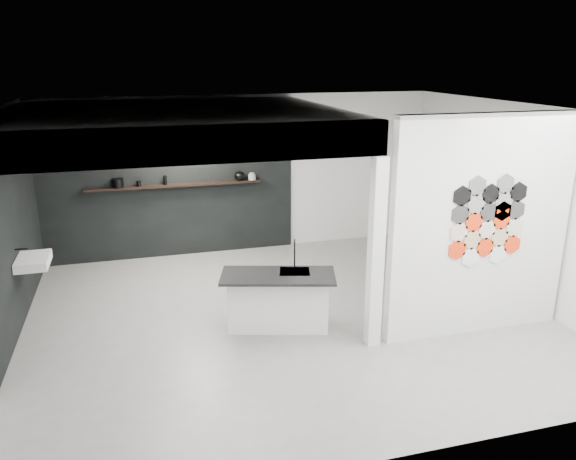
{
  "coord_description": "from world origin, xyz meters",
  "views": [
    {
      "loc": [
        -1.88,
        -6.76,
        3.43
      ],
      "look_at": [
        0.1,
        0.3,
        1.15
      ],
      "focal_mm": 35.0,
      "sensor_mm": 36.0,
      "label": 1
    }
  ],
  "objects_px": {
    "glass_vase": "(252,176)",
    "bottle_dark": "(165,180)",
    "stockpot": "(118,183)",
    "kettle": "(240,176)",
    "wall_basin": "(33,261)",
    "kitchen_island": "(278,299)",
    "glass_bowl": "(252,177)",
    "utensil_cup": "(139,184)",
    "partition_panel": "(481,227)"
  },
  "relations": [
    {
      "from": "kettle",
      "to": "wall_basin",
      "type": "bearing_deg",
      "value": -166.59
    },
    {
      "from": "stockpot",
      "to": "kettle",
      "type": "distance_m",
      "value": 2.07
    },
    {
      "from": "wall_basin",
      "to": "glass_bowl",
      "type": "relative_size",
      "value": 4.46
    },
    {
      "from": "stockpot",
      "to": "glass_bowl",
      "type": "bearing_deg",
      "value": 0.0
    },
    {
      "from": "stockpot",
      "to": "glass_vase",
      "type": "xyz_separation_m",
      "value": [
        2.29,
        0.0,
        -0.01
      ]
    },
    {
      "from": "kitchen_island",
      "to": "kettle",
      "type": "bearing_deg",
      "value": 103.62
    },
    {
      "from": "partition_panel",
      "to": "glass_vase",
      "type": "bearing_deg",
      "value": 118.23
    },
    {
      "from": "bottle_dark",
      "to": "wall_basin",
      "type": "bearing_deg",
      "value": -132.21
    },
    {
      "from": "wall_basin",
      "to": "utensil_cup",
      "type": "relative_size",
      "value": 6.4
    },
    {
      "from": "glass_bowl",
      "to": "glass_vase",
      "type": "xyz_separation_m",
      "value": [
        0.0,
        0.0,
        0.02
      ]
    },
    {
      "from": "partition_panel",
      "to": "kettle",
      "type": "xyz_separation_m",
      "value": [
        -2.3,
        3.87,
        0.0
      ]
    },
    {
      "from": "glass_bowl",
      "to": "glass_vase",
      "type": "distance_m",
      "value": 0.02
    },
    {
      "from": "kitchen_island",
      "to": "glass_vase",
      "type": "relative_size",
      "value": 12.44
    },
    {
      "from": "glass_bowl",
      "to": "bottle_dark",
      "type": "distance_m",
      "value": 1.52
    },
    {
      "from": "wall_basin",
      "to": "glass_bowl",
      "type": "distance_m",
      "value": 4.0
    },
    {
      "from": "kitchen_island",
      "to": "stockpot",
      "type": "bearing_deg",
      "value": 137.78
    },
    {
      "from": "glass_vase",
      "to": "kitchen_island",
      "type": "bearing_deg",
      "value": -96.18
    },
    {
      "from": "partition_panel",
      "to": "kettle",
      "type": "relative_size",
      "value": 14.49
    },
    {
      "from": "glass_bowl",
      "to": "glass_vase",
      "type": "height_order",
      "value": "glass_vase"
    },
    {
      "from": "utensil_cup",
      "to": "kettle",
      "type": "bearing_deg",
      "value": 0.0
    },
    {
      "from": "wall_basin",
      "to": "glass_bowl",
      "type": "height_order",
      "value": "glass_bowl"
    },
    {
      "from": "wall_basin",
      "to": "kitchen_island",
      "type": "xyz_separation_m",
      "value": [
        3.05,
        -1.06,
        -0.46
      ]
    },
    {
      "from": "glass_vase",
      "to": "bottle_dark",
      "type": "distance_m",
      "value": 1.52
    },
    {
      "from": "kitchen_island",
      "to": "stockpot",
      "type": "height_order",
      "value": "stockpot"
    },
    {
      "from": "kettle",
      "to": "bottle_dark",
      "type": "distance_m",
      "value": 1.3
    },
    {
      "from": "bottle_dark",
      "to": "kitchen_island",
      "type": "bearing_deg",
      "value": -69.36
    },
    {
      "from": "stockpot",
      "to": "glass_vase",
      "type": "height_order",
      "value": "stockpot"
    },
    {
      "from": "stockpot",
      "to": "glass_bowl",
      "type": "relative_size",
      "value": 1.39
    },
    {
      "from": "kitchen_island",
      "to": "bottle_dark",
      "type": "relative_size",
      "value": 10.15
    },
    {
      "from": "kettle",
      "to": "utensil_cup",
      "type": "xyz_separation_m",
      "value": [
        -1.73,
        0.0,
        -0.04
      ]
    },
    {
      "from": "partition_panel",
      "to": "stockpot",
      "type": "xyz_separation_m",
      "value": [
        -4.37,
        3.87,
        -0.0
      ]
    },
    {
      "from": "wall_basin",
      "to": "stockpot",
      "type": "xyz_separation_m",
      "value": [
        1.1,
        2.07,
        0.55
      ]
    },
    {
      "from": "stockpot",
      "to": "bottle_dark",
      "type": "distance_m",
      "value": 0.78
    },
    {
      "from": "glass_bowl",
      "to": "partition_panel",
      "type": "bearing_deg",
      "value": -61.77
    },
    {
      "from": "glass_bowl",
      "to": "bottle_dark",
      "type": "relative_size",
      "value": 0.87
    },
    {
      "from": "utensil_cup",
      "to": "stockpot",
      "type": "bearing_deg",
      "value": 180.0
    },
    {
      "from": "partition_panel",
      "to": "bottle_dark",
      "type": "relative_size",
      "value": 18.08
    },
    {
      "from": "wall_basin",
      "to": "glass_bowl",
      "type": "bearing_deg",
      "value": 31.35
    },
    {
      "from": "kitchen_island",
      "to": "glass_vase",
      "type": "bearing_deg",
      "value": 99.58
    },
    {
      "from": "glass_vase",
      "to": "stockpot",
      "type": "bearing_deg",
      "value": 180.0
    },
    {
      "from": "kitchen_island",
      "to": "glass_vase",
      "type": "xyz_separation_m",
      "value": [
        0.34,
        3.13,
        0.99
      ]
    },
    {
      "from": "glass_bowl",
      "to": "bottle_dark",
      "type": "height_order",
      "value": "bottle_dark"
    },
    {
      "from": "kitchen_island",
      "to": "kettle",
      "type": "distance_m",
      "value": 3.29
    },
    {
      "from": "wall_basin",
      "to": "kettle",
      "type": "relative_size",
      "value": 3.11
    },
    {
      "from": "bottle_dark",
      "to": "utensil_cup",
      "type": "height_order",
      "value": "bottle_dark"
    },
    {
      "from": "glass_vase",
      "to": "glass_bowl",
      "type": "bearing_deg",
      "value": 0.0
    },
    {
      "from": "wall_basin",
      "to": "bottle_dark",
      "type": "xyz_separation_m",
      "value": [
        1.87,
        2.07,
        0.55
      ]
    },
    {
      "from": "kitchen_island",
      "to": "utensil_cup",
      "type": "xyz_separation_m",
      "value": [
        -1.62,
        3.13,
        0.97
      ]
    },
    {
      "from": "glass_vase",
      "to": "bottle_dark",
      "type": "xyz_separation_m",
      "value": [
        -1.52,
        0.0,
        0.01
      ]
    },
    {
      "from": "stockpot",
      "to": "utensil_cup",
      "type": "height_order",
      "value": "stockpot"
    }
  ]
}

